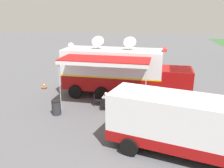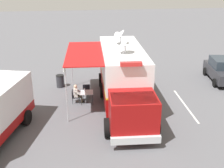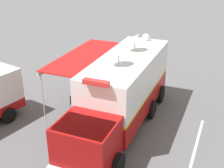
# 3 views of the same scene
# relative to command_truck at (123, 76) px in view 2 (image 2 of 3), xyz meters

# --- Properties ---
(ground_plane) EXTENTS (100.00, 100.00, 0.00)m
(ground_plane) POSITION_rel_command_truck_xyz_m (-0.08, -0.75, -1.95)
(ground_plane) COLOR #5B5B60
(lot_stripe) EXTENTS (0.42, 4.80, 0.01)m
(lot_stripe) POSITION_rel_command_truck_xyz_m (-3.92, 0.66, -1.94)
(lot_stripe) COLOR silver
(lot_stripe) RESTS_ON ground
(command_truck) EXTENTS (5.21, 9.63, 4.53)m
(command_truck) POSITION_rel_command_truck_xyz_m (0.00, 0.00, 0.00)
(command_truck) COLOR #9E0F0F
(command_truck) RESTS_ON ground
(folding_table) EXTENTS (0.85, 0.85, 0.73)m
(folding_table) POSITION_rel_command_truck_xyz_m (2.22, -0.64, -1.27)
(folding_table) COLOR silver
(folding_table) RESTS_ON ground
(water_bottle) EXTENTS (0.07, 0.07, 0.22)m
(water_bottle) POSITION_rel_command_truck_xyz_m (2.35, -0.77, -1.11)
(water_bottle) COLOR silver
(water_bottle) RESTS_ON folding_table
(folding_chair_at_table) EXTENTS (0.51, 0.51, 0.87)m
(folding_chair_at_table) POSITION_rel_command_truck_xyz_m (3.02, -0.72, -1.43)
(folding_chair_at_table) COLOR black
(folding_chair_at_table) RESTS_ON ground
(folding_chair_beside_table) EXTENTS (0.51, 0.51, 0.87)m
(folding_chair_beside_table) POSITION_rel_command_truck_xyz_m (2.20, -1.49, -1.43)
(folding_chair_beside_table) COLOR black
(folding_chair_beside_table) RESTS_ON ground
(seated_responder) EXTENTS (0.68, 0.58, 1.25)m
(seated_responder) POSITION_rel_command_truck_xyz_m (2.83, -0.70, -1.30)
(seated_responder) COLOR silver
(seated_responder) RESTS_ON ground
(trash_bin) EXTENTS (0.57, 0.57, 0.91)m
(trash_bin) POSITION_rel_command_truck_xyz_m (3.99, -3.65, -1.49)
(trash_bin) COLOR #2D2D33
(trash_bin) RESTS_ON ground
(traffic_cone) EXTENTS (0.36, 0.36, 0.58)m
(traffic_cone) POSITION_rel_command_truck_xyz_m (-0.78, -6.58, -1.67)
(traffic_cone) COLOR black
(traffic_cone) RESTS_ON ground
(car_behind_truck) EXTENTS (2.55, 4.45, 1.76)m
(car_behind_truck) POSITION_rel_command_truck_xyz_m (-8.38, -3.19, -1.07)
(car_behind_truck) COLOR #2D2D33
(car_behind_truck) RESTS_ON ground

